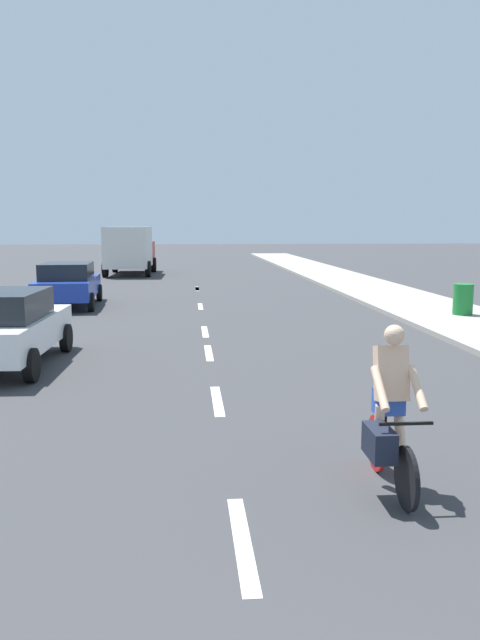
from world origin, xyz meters
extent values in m
plane|color=#38383A|center=(0.00, 20.00, 0.00)|extent=(160.00, 160.00, 0.00)
cube|color=#9E998E|center=(7.73, 22.00, 0.07)|extent=(3.60, 80.00, 0.14)
cube|color=white|center=(0.00, 4.75, 0.00)|extent=(0.16, 1.80, 0.01)
cube|color=white|center=(0.00, 9.45, 0.00)|extent=(0.16, 1.80, 0.01)
cube|color=white|center=(0.00, 13.41, 0.00)|extent=(0.16, 1.80, 0.01)
cube|color=white|center=(0.00, 16.30, 0.00)|extent=(0.16, 1.80, 0.01)
cube|color=white|center=(0.00, 21.77, 0.00)|extent=(0.16, 1.80, 0.01)
cube|color=white|center=(0.00, 28.06, 0.00)|extent=(0.16, 1.80, 0.01)
cube|color=white|center=(0.00, 28.27, 0.00)|extent=(0.16, 1.80, 0.01)
cylinder|color=black|center=(1.72, 5.27, 0.33)|extent=(0.06, 0.66, 0.66)
cylinder|color=red|center=(1.73, 6.32, 0.33)|extent=(0.06, 0.66, 0.66)
cube|color=black|center=(1.72, 5.80, 0.51)|extent=(0.05, 0.95, 0.04)
cylinder|color=black|center=(1.72, 6.01, 0.75)|extent=(0.03, 0.03, 0.48)
cube|color=black|center=(1.72, 5.35, 0.88)|extent=(0.56, 0.04, 0.03)
cube|color=beige|center=(1.72, 5.87, 1.28)|extent=(0.34, 0.32, 0.63)
sphere|color=beige|center=(1.72, 5.81, 1.71)|extent=(0.22, 0.22, 0.22)
cube|color=#2D51B7|center=(1.72, 5.93, 0.95)|extent=(0.32, 0.22, 0.28)
cube|color=black|center=(1.50, 5.51, 0.63)|extent=(0.24, 0.52, 0.32)
cylinder|color=beige|center=(1.84, 5.87, 0.63)|extent=(0.11, 0.32, 0.62)
cylinder|color=beige|center=(1.60, 5.88, 0.63)|extent=(0.11, 0.20, 0.63)
cylinder|color=beige|center=(1.92, 5.61, 1.18)|extent=(0.09, 0.49, 0.41)
cylinder|color=beige|center=(1.52, 5.61, 1.18)|extent=(0.09, 0.49, 0.41)
cube|color=white|center=(-4.19, 12.44, 0.69)|extent=(1.92, 4.28, 0.64)
cube|color=black|center=(-4.19, 12.23, 1.29)|extent=(1.63, 2.25, 0.56)
cylinder|color=black|center=(-3.25, 13.85, 0.32)|extent=(0.20, 0.65, 0.64)
cylinder|color=black|center=(-3.35, 10.98, 0.32)|extent=(0.20, 0.65, 0.64)
cube|color=#1E389E|center=(-4.71, 22.22, 0.69)|extent=(2.09, 4.57, 0.64)
cube|color=black|center=(-4.70, 22.00, 1.29)|extent=(1.76, 2.41, 0.56)
cylinder|color=black|center=(-5.72, 23.70, 0.32)|extent=(0.21, 0.65, 0.64)
cylinder|color=black|center=(-3.84, 23.79, 0.32)|extent=(0.21, 0.65, 0.64)
cylinder|color=black|center=(-5.58, 20.65, 0.32)|extent=(0.21, 0.65, 0.64)
cylinder|color=black|center=(-3.70, 20.74, 0.32)|extent=(0.21, 0.65, 0.64)
cube|color=maroon|center=(-3.72, 39.24, 1.20)|extent=(2.47, 2.41, 1.40)
cube|color=silver|center=(-3.81, 36.25, 1.65)|extent=(2.52, 4.23, 2.30)
cylinder|color=black|center=(-4.93, 39.14, 0.45)|extent=(0.31, 0.91, 0.90)
cylinder|color=black|center=(-2.53, 39.07, 0.45)|extent=(0.31, 0.91, 0.90)
cylinder|color=black|center=(-5.04, 35.24, 0.45)|extent=(0.31, 0.91, 0.90)
cylinder|color=black|center=(-2.64, 35.17, 0.45)|extent=(0.31, 0.91, 0.90)
cylinder|color=#19722D|center=(8.02, 18.01, 0.62)|extent=(0.60, 0.60, 0.95)
camera|label=1|loc=(-0.48, -0.61, 2.86)|focal=35.29mm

